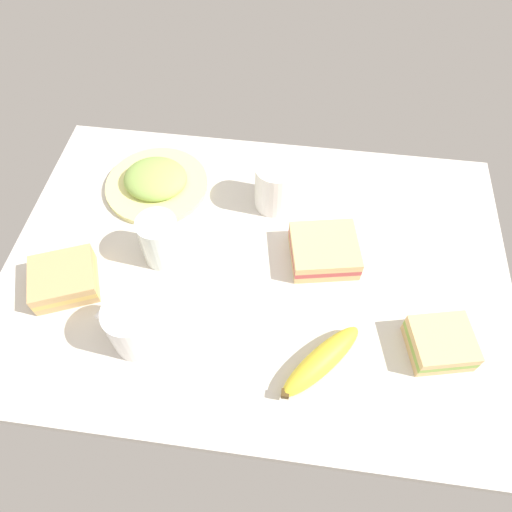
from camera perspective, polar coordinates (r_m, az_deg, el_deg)
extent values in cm
cube|color=beige|center=(85.34, 0.00, -1.51)|extent=(90.00, 64.00, 2.00)
cylinder|color=#EAE58C|center=(97.78, -11.92, 8.42)|extent=(20.44, 20.44, 1.20)
ellipsoid|color=#99BF59|center=(96.47, -12.10, 9.15)|extent=(12.56, 11.31, 4.90)
cylinder|color=white|center=(75.76, -14.58, -8.23)|extent=(8.16, 8.16, 9.41)
cylinder|color=brown|center=(72.12, -15.28, -6.75)|extent=(7.18, 7.18, 0.40)
cylinder|color=white|center=(77.86, -17.86, -6.16)|extent=(2.46, 3.86, 1.20)
cylinder|color=white|center=(89.75, 2.38, 8.48)|extent=(7.83, 7.83, 9.81)
cylinder|color=tan|center=(86.56, 2.48, 10.46)|extent=(6.89, 6.89, 0.40)
cylinder|color=white|center=(92.45, 4.44, 10.55)|extent=(3.63, 2.86, 1.20)
cube|color=#DBB77A|center=(85.64, 8.15, 0.11)|extent=(13.43, 12.52, 1.60)
cube|color=#C14C4C|center=(84.49, 8.26, 0.64)|extent=(13.43, 12.52, 1.20)
cube|color=#DBB77A|center=(83.36, 8.37, 1.19)|extent=(13.43, 12.52, 1.60)
cube|color=tan|center=(87.96, -21.99, -3.09)|extent=(13.47, 12.90, 1.60)
cube|color=#D8B259|center=(86.85, -22.28, -2.61)|extent=(13.47, 12.90, 1.20)
cube|color=tan|center=(85.74, -22.57, -2.12)|extent=(13.47, 12.90, 1.60)
cube|color=#DBB77A|center=(81.52, 21.17, -10.24)|extent=(11.14, 10.44, 1.60)
cube|color=#8CB24C|center=(80.32, 21.48, -9.83)|extent=(11.14, 10.44, 1.20)
cube|color=#DBB77A|center=(79.13, 21.79, -9.40)|extent=(11.14, 10.44, 1.60)
cylinder|color=silver|center=(83.26, -11.64, 1.70)|extent=(7.00, 7.00, 9.58)
cylinder|color=white|center=(84.24, -11.50, 1.21)|extent=(6.30, 6.30, 7.12)
ellipsoid|color=yellow|center=(74.73, 7.97, -12.44)|extent=(13.70, 14.98, 3.99)
cube|color=#4C3819|center=(72.42, 3.56, -16.33)|extent=(1.20, 1.20, 1.20)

